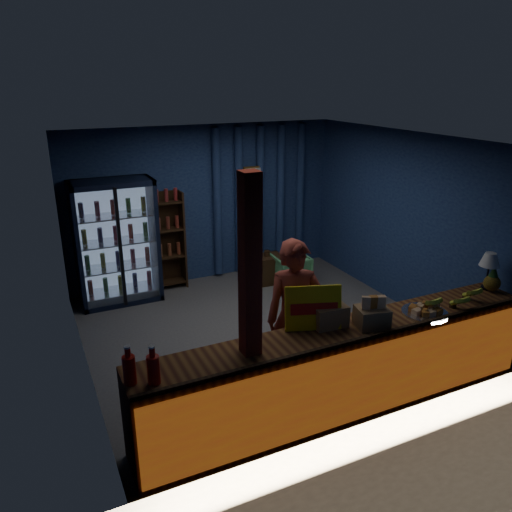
{
  "coord_description": "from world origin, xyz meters",
  "views": [
    {
      "loc": [
        -2.7,
        -5.51,
        3.3
      ],
      "look_at": [
        -0.19,
        -0.2,
        1.19
      ],
      "focal_mm": 35.0,
      "sensor_mm": 36.0,
      "label": 1
    }
  ],
  "objects": [
    {
      "name": "ground",
      "position": [
        0.0,
        0.0,
        0.0
      ],
      "size": [
        4.6,
        4.6,
        0.0
      ],
      "primitive_type": "plane",
      "color": "#515154",
      "rests_on": "ground"
    },
    {
      "name": "room_walls",
      "position": [
        0.0,
        0.0,
        1.57
      ],
      "size": [
        4.6,
        4.6,
        4.6
      ],
      "color": "navy",
      "rests_on": "ground"
    },
    {
      "name": "counter",
      "position": [
        0.0,
        -1.91,
        0.48
      ],
      "size": [
        4.4,
        0.57,
        0.99
      ],
      "color": "brown",
      "rests_on": "ground"
    },
    {
      "name": "support_post",
      "position": [
        -1.05,
        -1.9,
        1.3
      ],
      "size": [
        0.16,
        0.16,
        2.6
      ],
      "primitive_type": "cube",
      "color": "maroon",
      "rests_on": "ground"
    },
    {
      "name": "beverage_cooler",
      "position": [
        -1.55,
        1.92,
        0.93
      ],
      "size": [
        1.2,
        0.62,
        1.9
      ],
      "color": "black",
      "rests_on": "ground"
    },
    {
      "name": "bottle_shelf",
      "position": [
        -0.7,
        2.06,
        0.79
      ],
      "size": [
        0.5,
        0.28,
        1.6
      ],
      "color": "#352311",
      "rests_on": "ground"
    },
    {
      "name": "curtain_folds",
      "position": [
        1.0,
        2.14,
        1.3
      ],
      "size": [
        1.74,
        0.14,
        2.5
      ],
      "color": "navy",
      "rests_on": "room_walls"
    },
    {
      "name": "framed_picture",
      "position": [
        0.85,
        2.1,
        1.75
      ],
      "size": [
        0.36,
        0.04,
        0.28
      ],
      "color": "gold",
      "rests_on": "room_walls"
    },
    {
      "name": "shopkeeper",
      "position": [
        -0.27,
        -1.34,
        0.87
      ],
      "size": [
        0.73,
        0.59,
        1.74
      ],
      "primitive_type": "imported",
      "rotation": [
        0.0,
        0.0,
        -0.3
      ],
      "color": "maroon",
      "rests_on": "ground"
    },
    {
      "name": "green_chair",
      "position": [
        1.15,
        1.28,
        0.26
      ],
      "size": [
        0.59,
        0.61,
        0.52
      ],
      "primitive_type": "imported",
      "rotation": [
        0.0,
        0.0,
        3.09
      ],
      "color": "#5FBE74",
      "rests_on": "ground"
    },
    {
      "name": "side_table",
      "position": [
        0.83,
        1.52,
        0.24
      ],
      "size": [
        0.54,
        0.4,
        0.57
      ],
      "color": "#352311",
      "rests_on": "ground"
    },
    {
      "name": "yellow_sign",
      "position": [
        -0.31,
        -1.76,
        1.17
      ],
      "size": [
        0.56,
        0.29,
        0.45
      ],
      "color": "#DEC00B",
      "rests_on": "counter"
    },
    {
      "name": "soda_bottles",
      "position": [
        -2.05,
        -1.97,
        1.09
      ],
      "size": [
        0.28,
        0.19,
        0.34
      ],
      "color": "red",
      "rests_on": "counter"
    },
    {
      "name": "snack_box_left",
      "position": [
        0.26,
        -1.96,
        1.07
      ],
      "size": [
        0.36,
        0.32,
        0.33
      ],
      "color": "olive",
      "rests_on": "counter"
    },
    {
      "name": "snack_box_centre",
      "position": [
        -0.12,
        -1.74,
        1.08
      ],
      "size": [
        0.36,
        0.3,
        0.36
      ],
      "color": "olive",
      "rests_on": "counter"
    },
    {
      "name": "pastry_tray",
      "position": [
        0.93,
        -1.99,
        0.98
      ],
      "size": [
        0.48,
        0.48,
        0.08
      ],
      "color": "silver",
      "rests_on": "counter"
    },
    {
      "name": "banana_bunches",
      "position": [
        1.32,
        -1.97,
        1.04
      ],
      "size": [
        0.85,
        0.32,
        0.19
      ],
      "color": "gold",
      "rests_on": "counter"
    },
    {
      "name": "table_lamp",
      "position": [
        2.05,
        -1.79,
        1.3
      ],
      "size": [
        0.23,
        0.23,
        0.45
      ],
      "color": "black",
      "rests_on": "counter"
    },
    {
      "name": "pineapple",
      "position": [
        2.05,
        -1.86,
        1.08
      ],
      "size": [
        0.19,
        0.19,
        0.32
      ],
      "color": "olive",
      "rests_on": "counter"
    }
  ]
}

